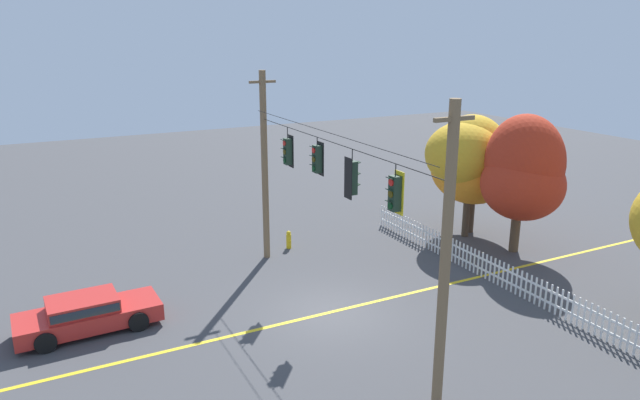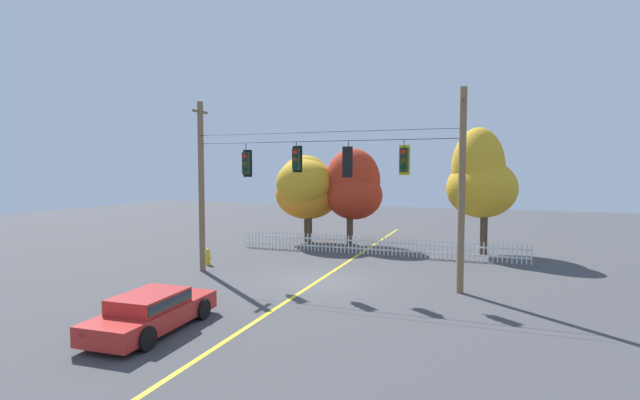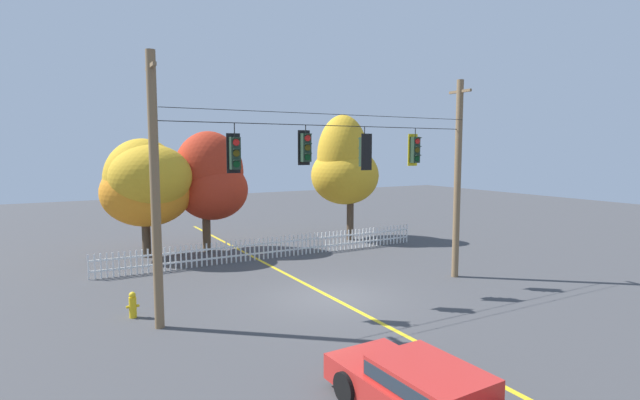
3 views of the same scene
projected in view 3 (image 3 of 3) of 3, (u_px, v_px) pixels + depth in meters
The scene contains 14 objects.
ground at pixel (332, 298), 16.68m from camera, with size 80.00×80.00×0.00m, color #424244.
lane_centerline_stripe at pixel (332, 298), 16.68m from camera, with size 0.16×36.00×0.01m, color gold.
signal_support_span at pixel (332, 183), 16.27m from camera, with size 11.76×1.10×7.78m.
traffic_signal_northbound_primary at pixel (235, 153), 14.52m from camera, with size 0.43×0.38×1.50m.
traffic_signal_eastbound_side at pixel (306, 148), 15.67m from camera, with size 0.43×0.38×1.30m.
traffic_signal_southbound_primary at pixel (365, 152), 16.78m from camera, with size 0.43×0.38×1.50m.
traffic_signal_northbound_secondary at pixel (415, 150), 17.89m from camera, with size 0.43×0.38×1.39m.
white_picket_fence at pixel (275, 247), 22.81m from camera, with size 15.96×0.06×1.01m.
autumn_maple_near_fence at pixel (148, 189), 22.66m from camera, with size 4.18×3.50×5.10m.
autumn_maple_mid at pixel (147, 179), 22.36m from camera, with size 3.85×4.07×5.61m.
autumn_oak_far_east at pixel (210, 178), 24.13m from camera, with size 3.62×3.36×6.01m.
autumn_maple_far_west at pixel (344, 168), 27.24m from camera, with size 3.84×3.79×7.03m.
parked_car at pixel (426, 393), 8.93m from camera, with size 1.96×4.43×1.15m.
fire_hydrant at pixel (133, 305), 14.67m from camera, with size 0.38×0.22×0.80m.
Camera 3 is at (-8.31, -13.96, 5.07)m, focal length 27.19 mm.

